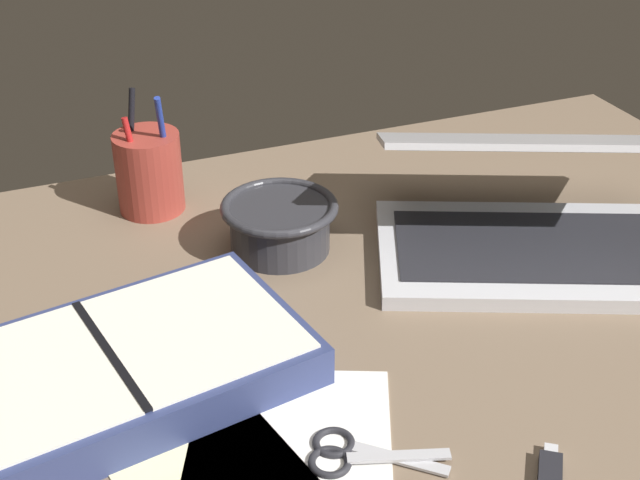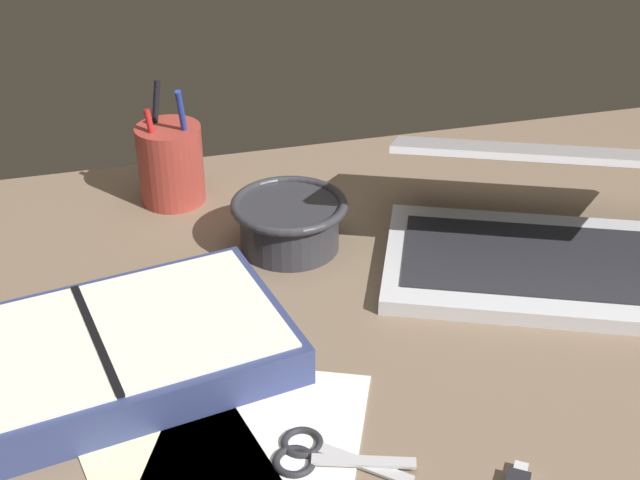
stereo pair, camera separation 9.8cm
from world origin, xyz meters
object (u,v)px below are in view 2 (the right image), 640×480
Objects in this scene: laptop at (540,226)px; planner at (99,356)px; bowl at (289,221)px; scissors at (313,455)px; pen_cup at (171,163)px.

planner is at bearing -148.01° from laptop.
laptop reaches higher than bowl.
bowl is 30.61cm from planner.
laptop is at bearing -21.87° from bowl.
scissors is (-34.16, -24.63, -4.61)cm from laptop.
bowl is at bearing -178.62° from laptop.
pen_cup is 37.14cm from planner.
planner is at bearing -108.31° from pen_cup.
bowl is 1.18× the size of scissors.
laptop is at bearing 66.17° from scissors.
scissors is at bearing -83.58° from pen_cup.
bowl is at bearing 28.32° from planner.
bowl is 0.86× the size of pen_cup.
pen_cup reaches higher than planner.
laptop is 29.87cm from bowl.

